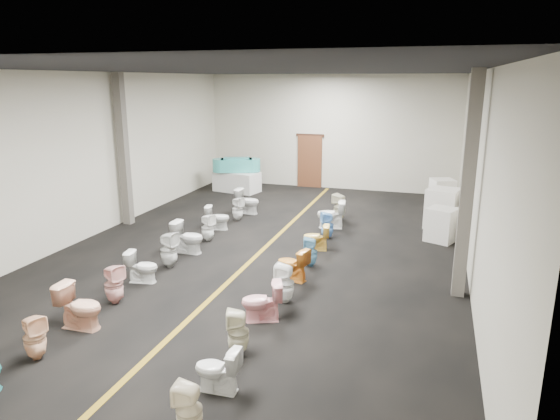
# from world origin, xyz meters

# --- Properties ---
(floor) EXTENTS (16.00, 16.00, 0.00)m
(floor) POSITION_xyz_m (0.00, 0.00, 0.00)
(floor) COLOR black
(floor) RESTS_ON ground
(ceiling) EXTENTS (16.00, 16.00, 0.00)m
(ceiling) POSITION_xyz_m (0.00, 0.00, 4.50)
(ceiling) COLOR black
(ceiling) RESTS_ON ground
(wall_back) EXTENTS (10.00, 0.00, 10.00)m
(wall_back) POSITION_xyz_m (0.00, 8.00, 2.25)
(wall_back) COLOR #B9B39E
(wall_back) RESTS_ON ground
(wall_front) EXTENTS (10.00, 0.00, 10.00)m
(wall_front) POSITION_xyz_m (0.00, -8.00, 2.25)
(wall_front) COLOR #B9B39E
(wall_front) RESTS_ON ground
(wall_left) EXTENTS (0.00, 16.00, 16.00)m
(wall_left) POSITION_xyz_m (-5.00, 0.00, 2.25)
(wall_left) COLOR #B9B39E
(wall_left) RESTS_ON ground
(wall_right) EXTENTS (0.00, 16.00, 16.00)m
(wall_right) POSITION_xyz_m (5.00, 0.00, 2.25)
(wall_right) COLOR #B9B39E
(wall_right) RESTS_ON ground
(aisle_stripe) EXTENTS (0.12, 15.60, 0.01)m
(aisle_stripe) POSITION_xyz_m (0.00, 0.00, 0.00)
(aisle_stripe) COLOR #826213
(aisle_stripe) RESTS_ON floor
(back_door) EXTENTS (1.00, 0.10, 2.10)m
(back_door) POSITION_xyz_m (-0.80, 7.94, 1.05)
(back_door) COLOR #562D19
(back_door) RESTS_ON floor
(door_frame) EXTENTS (1.15, 0.08, 0.10)m
(door_frame) POSITION_xyz_m (-0.80, 7.95, 2.12)
(door_frame) COLOR #331C11
(door_frame) RESTS_ON back_door
(column_left) EXTENTS (0.25, 0.25, 4.50)m
(column_left) POSITION_xyz_m (-4.75, 1.00, 2.25)
(column_left) COLOR #59544C
(column_left) RESTS_ON floor
(column_right) EXTENTS (0.25, 0.25, 4.50)m
(column_right) POSITION_xyz_m (4.75, -1.50, 2.25)
(column_right) COLOR #59544C
(column_right) RESTS_ON floor
(display_table) EXTENTS (1.90, 1.23, 0.78)m
(display_table) POSITION_xyz_m (-3.31, 6.22, 0.39)
(display_table) COLOR silver
(display_table) RESTS_ON floor
(bathtub) EXTENTS (1.78, 1.10, 0.55)m
(bathtub) POSITION_xyz_m (-3.31, 6.22, 1.07)
(bathtub) COLOR teal
(bathtub) RESTS_ON display_table
(appliance_crate_a) EXTENTS (0.94, 0.94, 0.92)m
(appliance_crate_a) POSITION_xyz_m (4.40, 2.10, 0.46)
(appliance_crate_a) COLOR silver
(appliance_crate_a) RESTS_ON floor
(appliance_crate_b) EXTENTS (1.04, 1.04, 1.18)m
(appliance_crate_b) POSITION_xyz_m (4.40, 3.43, 0.59)
(appliance_crate_b) COLOR silver
(appliance_crate_b) RESTS_ON floor
(appliance_crate_c) EXTENTS (0.67, 0.67, 0.76)m
(appliance_crate_c) POSITION_xyz_m (4.40, 4.46, 0.38)
(appliance_crate_c) COLOR silver
(appliance_crate_c) RESTS_ON floor
(appliance_crate_d) EXTENTS (0.92, 0.92, 1.01)m
(appliance_crate_d) POSITION_xyz_m (4.40, 5.88, 0.51)
(appliance_crate_d) COLOR white
(appliance_crate_d) RESTS_ON floor
(toilet_left_1) EXTENTS (0.45, 0.44, 0.75)m
(toilet_left_1) POSITION_xyz_m (-1.66, -6.09, 0.38)
(toilet_left_1) COLOR #F8C196
(toilet_left_1) RESTS_ON floor
(toilet_left_2) EXTENTS (0.82, 0.48, 0.82)m
(toilet_left_2) POSITION_xyz_m (-1.67, -5.02, 0.41)
(toilet_left_2) COLOR #F2B190
(toilet_left_2) RESTS_ON floor
(toilet_left_3) EXTENTS (0.46, 0.45, 0.80)m
(toilet_left_3) POSITION_xyz_m (-1.72, -3.98, 0.40)
(toilet_left_3) COLOR beige
(toilet_left_3) RESTS_ON floor
(toilet_left_4) EXTENTS (0.74, 0.50, 0.70)m
(toilet_left_4) POSITION_xyz_m (-1.79, -2.88, 0.35)
(toilet_left_4) COLOR white
(toilet_left_4) RESTS_ON floor
(toilet_left_5) EXTENTS (0.43, 0.43, 0.86)m
(toilet_left_5) POSITION_xyz_m (-1.69, -1.91, 0.43)
(toilet_left_5) COLOR silver
(toilet_left_5) RESTS_ON floor
(toilet_left_6) EXTENTS (0.80, 0.46, 0.82)m
(toilet_left_6) POSITION_xyz_m (-1.74, -0.85, 0.41)
(toilet_left_6) COLOR silver
(toilet_left_6) RESTS_ON floor
(toilet_left_7) EXTENTS (0.44, 0.43, 0.76)m
(toilet_left_7) POSITION_xyz_m (-1.68, 0.16, 0.38)
(toilet_left_7) COLOR white
(toilet_left_7) RESTS_ON floor
(toilet_left_8) EXTENTS (0.76, 0.52, 0.71)m
(toilet_left_8) POSITION_xyz_m (-1.88, 1.26, 0.35)
(toilet_left_8) COLOR silver
(toilet_left_8) RESTS_ON floor
(toilet_left_9) EXTENTS (0.43, 0.43, 0.75)m
(toilet_left_9) POSITION_xyz_m (-1.68, 2.32, 0.37)
(toilet_left_9) COLOR white
(toilet_left_9) RESTS_ON floor
(toilet_left_10) EXTENTS (0.82, 0.50, 0.82)m
(toilet_left_10) POSITION_xyz_m (-1.70, 3.22, 0.41)
(toilet_left_10) COLOR silver
(toilet_left_10) RESTS_ON floor
(toilet_right_0) EXTENTS (0.36, 0.36, 0.73)m
(toilet_right_0) POSITION_xyz_m (1.48, -6.95, 0.36)
(toilet_right_0) COLOR beige
(toilet_right_0) RESTS_ON floor
(toilet_right_1) EXTENTS (0.67, 0.40, 0.67)m
(toilet_right_1) POSITION_xyz_m (1.42, -6.00, 0.34)
(toilet_right_1) COLOR white
(toilet_right_1) RESTS_ON floor
(toilet_right_2) EXTENTS (0.44, 0.44, 0.76)m
(toilet_right_2) POSITION_xyz_m (1.32, -4.99, 0.38)
(toilet_right_2) COLOR beige
(toilet_right_2) RESTS_ON floor
(toilet_right_3) EXTENTS (0.84, 0.67, 0.75)m
(toilet_right_3) POSITION_xyz_m (1.30, -3.80, 0.38)
(toilet_right_3) COLOR #FBABAF
(toilet_right_3) RESTS_ON floor
(toilet_right_4) EXTENTS (0.37, 0.36, 0.80)m
(toilet_right_4) POSITION_xyz_m (1.47, -2.92, 0.40)
(toilet_right_4) COLOR white
(toilet_right_4) RESTS_ON floor
(toilet_right_5) EXTENTS (0.81, 0.58, 0.74)m
(toilet_right_5) POSITION_xyz_m (1.30, -1.79, 0.37)
(toilet_right_5) COLOR orange
(toilet_right_5) RESTS_ON floor
(toilet_right_6) EXTENTS (0.38, 0.38, 0.71)m
(toilet_right_6) POSITION_xyz_m (1.47, -0.84, 0.35)
(toilet_right_6) COLOR #6FAFCE
(toilet_right_6) RESTS_ON floor
(toilet_right_7) EXTENTS (0.73, 0.51, 0.68)m
(toilet_right_7) POSITION_xyz_m (1.32, 0.32, 0.34)
(toilet_right_7) COLOR #F2C550
(toilet_right_7) RESTS_ON floor
(toilet_right_8) EXTENTS (0.46, 0.46, 0.76)m
(toilet_right_8) POSITION_xyz_m (1.39, 1.37, 0.38)
(toilet_right_8) COLOR #71AFEC
(toilet_right_8) RESTS_ON floor
(toilet_right_9) EXTENTS (0.89, 0.60, 0.83)m
(toilet_right_9) POSITION_xyz_m (1.28, 2.39, 0.42)
(toilet_right_9) COLOR white
(toilet_right_9) RESTS_ON floor
(toilet_right_10) EXTENTS (0.50, 0.49, 0.84)m
(toilet_right_10) POSITION_xyz_m (1.35, 3.31, 0.42)
(toilet_right_10) COLOR beige
(toilet_right_10) RESTS_ON floor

